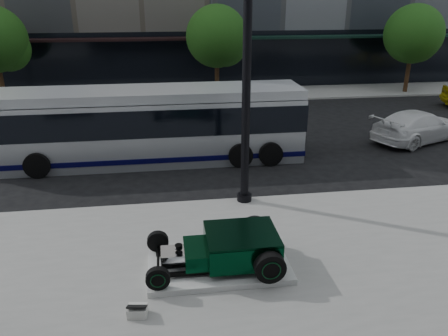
{
  "coord_description": "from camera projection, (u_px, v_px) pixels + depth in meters",
  "views": [
    {
      "loc": [
        -2.48,
        -14.73,
        6.33
      ],
      "look_at": [
        -0.67,
        -2.0,
        1.2
      ],
      "focal_mm": 35.0,
      "sensor_mm": 36.0,
      "label": 1
    }
  ],
  "objects": [
    {
      "name": "street_trees",
      "position": [
        219.0,
        39.0,
        26.99
      ],
      "size": [
        29.8,
        3.8,
        5.7
      ],
      "color": "black",
      "rests_on": "sidewalk_far"
    },
    {
      "name": "sidewalk_far",
      "position": [
        200.0,
        95.0,
        29.07
      ],
      "size": [
        70.0,
        4.0,
        0.12
      ],
      "primitive_type": "cube",
      "color": "gray",
      "rests_on": "ground"
    },
    {
      "name": "hot_rod",
      "position": [
        233.0,
        247.0,
        10.45
      ],
      "size": [
        3.22,
        2.0,
        0.81
      ],
      "color": "black",
      "rests_on": "display_plinth"
    },
    {
      "name": "display_plinth",
      "position": [
        219.0,
        266.0,
        10.59
      ],
      "size": [
        3.4,
        1.8,
        0.15
      ],
      "primitive_type": "cube",
      "color": "silver",
      "rests_on": "sidewalk_near"
    },
    {
      "name": "transit_bus",
      "position": [
        152.0,
        125.0,
        17.4
      ],
      "size": [
        12.12,
        2.88,
        2.92
      ],
      "color": "#AEB3B8",
      "rests_on": "ground"
    },
    {
      "name": "lamppost",
      "position": [
        247.0,
        78.0,
        12.68
      ],
      "size": [
        0.47,
        0.47,
        8.55
      ],
      "color": "black",
      "rests_on": "sidewalk_near"
    },
    {
      "name": "white_sedan",
      "position": [
        418.0,
        126.0,
        20.0
      ],
      "size": [
        5.25,
        3.69,
        1.41
      ],
      "primitive_type": "imported",
      "rotation": [
        0.0,
        0.0,
        1.96
      ],
      "color": "white",
      "rests_on": "ground"
    },
    {
      "name": "ground",
      "position": [
        234.0,
        177.0,
        16.22
      ],
      "size": [
        120.0,
        120.0,
        0.0
      ],
      "primitive_type": "plane",
      "color": "black",
      "rests_on": "ground"
    },
    {
      "name": "info_plaque",
      "position": [
        137.0,
        310.0,
        9.02
      ],
      "size": [
        0.44,
        0.35,
        0.31
      ],
      "color": "silver",
      "rests_on": "sidewalk_near"
    }
  ]
}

